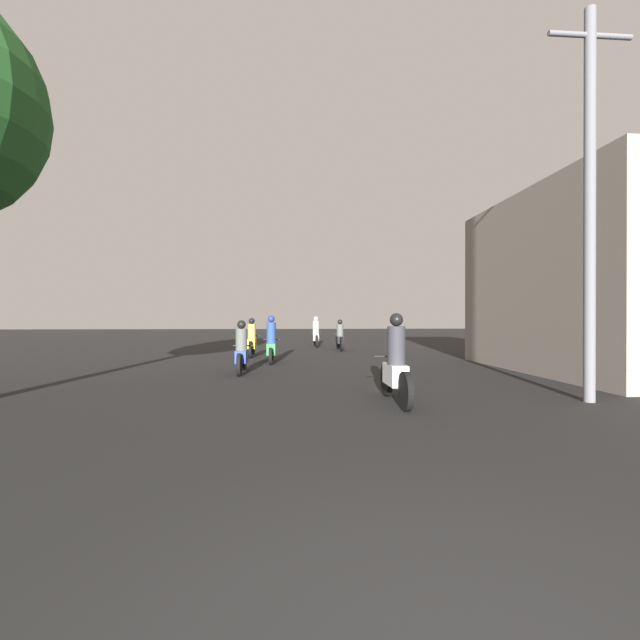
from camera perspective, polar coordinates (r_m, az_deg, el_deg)
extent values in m
cylinder|color=black|center=(8.65, 8.85, -7.83)|extent=(0.10, 0.66, 0.66)
cylinder|color=black|center=(7.32, 11.37, -9.31)|extent=(0.10, 0.66, 0.66)
cube|color=silver|center=(7.96, 10.00, -7.17)|extent=(0.30, 0.77, 0.38)
cylinder|color=black|center=(8.36, 9.23, -4.82)|extent=(0.60, 0.04, 0.04)
cylinder|color=#2D2D33|center=(7.83, 10.15, -3.36)|extent=(0.32, 0.32, 0.69)
sphere|color=black|center=(7.82, 10.15, 0.04)|extent=(0.24, 0.24, 0.24)
cylinder|color=black|center=(12.89, -10.09, -5.27)|extent=(0.10, 0.61, 0.61)
cylinder|color=black|center=(11.61, -10.72, -5.88)|extent=(0.10, 0.61, 0.61)
cube|color=#1E389E|center=(12.23, -10.39, -4.77)|extent=(0.30, 0.86, 0.34)
cylinder|color=black|center=(12.63, -10.19, -3.38)|extent=(0.60, 0.04, 0.04)
cylinder|color=#4C514C|center=(12.12, -10.43, -2.59)|extent=(0.32, 0.32, 0.60)
sphere|color=black|center=(12.10, -10.43, -0.60)|extent=(0.24, 0.24, 0.24)
cylinder|color=black|center=(15.60, -6.42, -4.39)|extent=(0.10, 0.57, 0.57)
cylinder|color=black|center=(14.29, -6.61, -4.82)|extent=(0.10, 0.57, 0.57)
cube|color=#1E6B33|center=(14.93, -6.51, -3.83)|extent=(0.30, 0.92, 0.40)
cylinder|color=black|center=(15.33, -6.45, -2.59)|extent=(0.60, 0.04, 0.04)
cylinder|color=navy|center=(14.81, -6.52, -1.70)|extent=(0.32, 0.32, 0.71)
sphere|color=navy|center=(14.80, -6.53, 0.15)|extent=(0.24, 0.24, 0.24)
cylinder|color=black|center=(18.06, -8.90, -3.61)|extent=(0.10, 0.66, 0.66)
cylinder|color=black|center=(16.74, -9.25, -3.91)|extent=(0.10, 0.66, 0.66)
cube|color=gold|center=(17.39, -9.07, -3.12)|extent=(0.30, 0.95, 0.39)
cylinder|color=black|center=(17.80, -8.96, -2.10)|extent=(0.60, 0.04, 0.04)
cylinder|color=#B28E47|center=(17.27, -9.10, -1.52)|extent=(0.32, 0.32, 0.59)
sphere|color=black|center=(17.27, -9.10, -0.13)|extent=(0.24, 0.24, 0.24)
cylinder|color=black|center=(21.33, 2.41, -3.02)|extent=(0.10, 0.66, 0.66)
cylinder|color=black|center=(19.93, 2.90, -3.25)|extent=(0.10, 0.66, 0.66)
cube|color=black|center=(20.62, 2.65, -2.65)|extent=(0.30, 0.87, 0.35)
cylinder|color=black|center=(21.07, 2.49, -1.84)|extent=(0.60, 0.04, 0.04)
cylinder|color=#4C514C|center=(20.52, 2.68, -1.38)|extent=(0.32, 0.32, 0.57)
sphere|color=black|center=(20.51, 2.68, -0.25)|extent=(0.24, 0.24, 0.24)
cylinder|color=black|center=(23.90, -0.69, -2.67)|extent=(0.10, 0.65, 0.65)
cylinder|color=black|center=(22.48, -0.45, -2.85)|extent=(0.10, 0.65, 0.65)
cube|color=#ADADB2|center=(23.18, -0.57, -2.33)|extent=(0.30, 0.71, 0.35)
cylinder|color=black|center=(23.64, -0.65, -1.61)|extent=(0.60, 0.04, 0.04)
cylinder|color=silver|center=(23.10, -0.56, -1.01)|extent=(0.32, 0.32, 0.72)
sphere|color=silver|center=(23.09, -0.56, 0.18)|extent=(0.24, 0.24, 0.24)
cube|color=gray|center=(14.58, 32.34, 4.27)|extent=(4.16, 7.59, 5.15)
cylinder|color=slate|center=(9.51, 32.30, 12.79)|extent=(0.20, 0.20, 7.23)
cylinder|color=slate|center=(10.64, 32.34, 29.41)|extent=(1.60, 0.10, 0.10)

